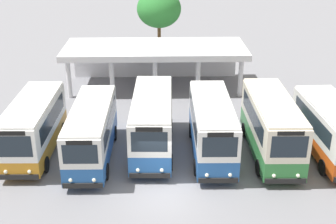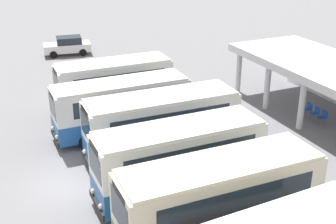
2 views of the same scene
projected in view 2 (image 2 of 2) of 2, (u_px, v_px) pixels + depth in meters
The scene contains 10 objects.
ground_plane at pixel (68, 185), 20.50m from camera, with size 180.00×180.00×0.00m, color slate.
city_bus_nearest_orange at pixel (114, 84), 27.80m from camera, with size 2.43×7.21×3.25m.
city_bus_second_in_row at pixel (121, 105), 24.69m from camera, with size 2.28×7.60×3.15m.
city_bus_middle_cream at pixel (162, 124), 22.14m from camera, with size 2.53×7.74×3.39m.
city_bus_fourth_amber at pixel (179, 158), 19.03m from camera, with size 2.33×7.46×3.34m.
city_bus_fifth_blue at pixel (219, 200), 16.13m from camera, with size 2.42×7.67×3.44m.
parked_car_flank at pixel (68, 46), 39.97m from camera, with size 2.31×4.31×1.62m.
waiting_chair_end_by_column at pixel (308, 108), 27.49m from camera, with size 0.46×0.46×0.86m.
waiting_chair_second_from_end at pixel (315, 112), 26.93m from camera, with size 0.46×0.46×0.86m.
waiting_chair_middle_seat at pixel (323, 116), 26.36m from camera, with size 0.46×0.46×0.86m.
Camera 2 is at (17.83, -3.05, 11.19)m, focal length 47.84 mm.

